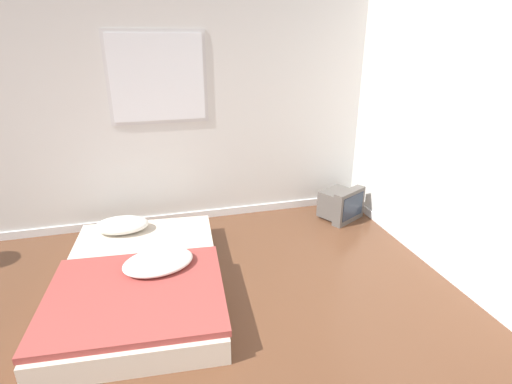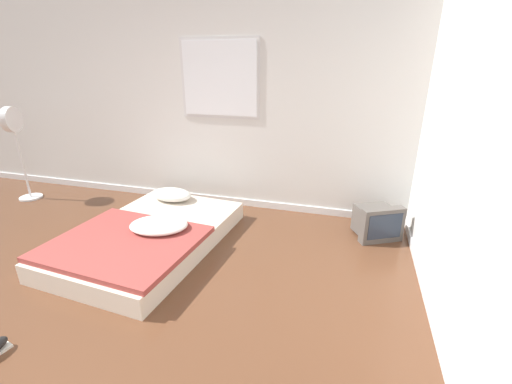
# 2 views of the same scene
# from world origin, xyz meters

# --- Properties ---
(ground_plane) EXTENTS (20.00, 20.00, 0.00)m
(ground_plane) POSITION_xyz_m (0.00, 0.00, 0.00)
(ground_plane) COLOR brown
(wall_back) EXTENTS (7.95, 0.08, 2.60)m
(wall_back) POSITION_xyz_m (0.01, 2.86, 1.29)
(wall_back) COLOR silver
(wall_back) RESTS_ON ground_plane
(mattress_bed) EXTENTS (1.45, 2.05, 0.34)m
(mattress_bed) POSITION_xyz_m (0.12, 1.52, 0.13)
(mattress_bed) COLOR beige
(mattress_bed) RESTS_ON ground_plane
(crt_tv) EXTENTS (0.55, 0.52, 0.38)m
(crt_tv) POSITION_xyz_m (2.41, 2.39, 0.18)
(crt_tv) COLOR #56514C
(crt_tv) RESTS_ON ground_plane
(standing_fan) EXTENTS (0.29, 0.35, 1.28)m
(standing_fan) POSITION_xyz_m (-2.25, 2.23, 0.90)
(standing_fan) COLOR silver
(standing_fan) RESTS_ON ground_plane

